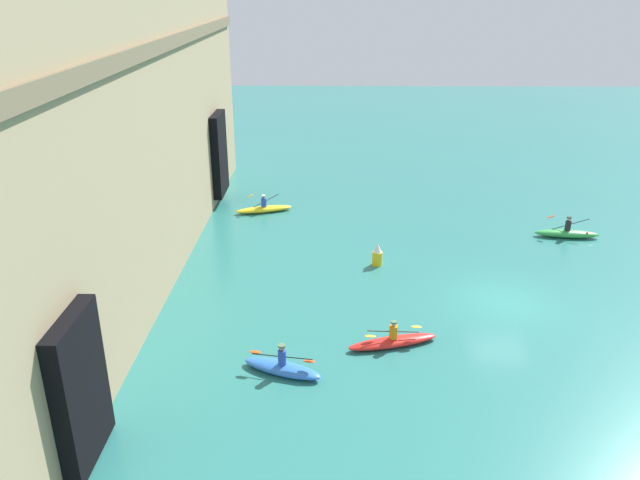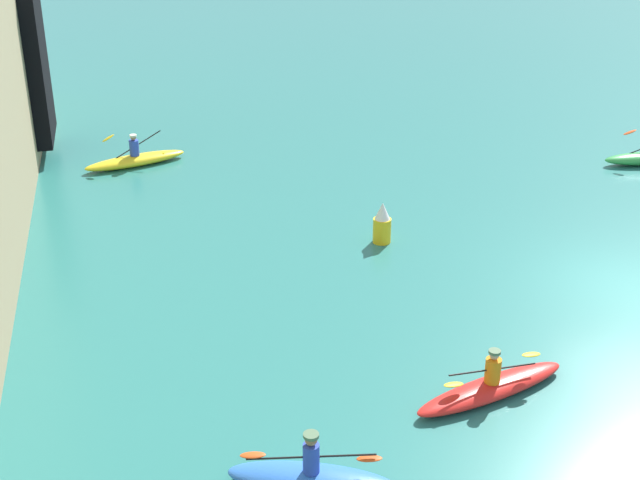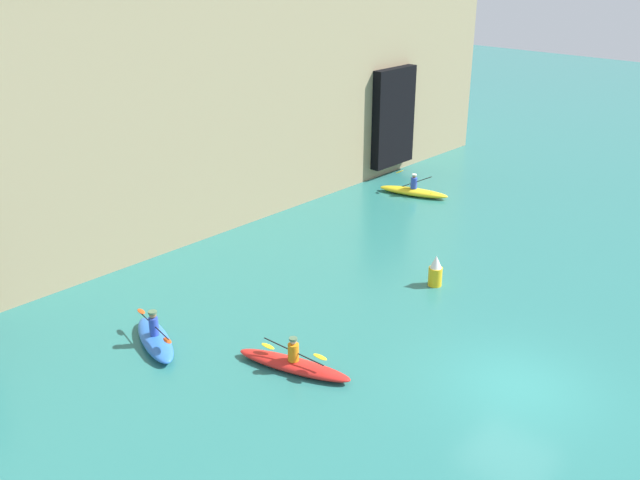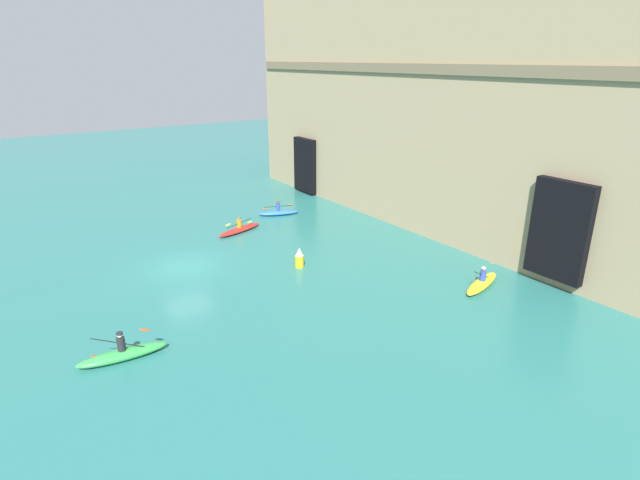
% 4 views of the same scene
% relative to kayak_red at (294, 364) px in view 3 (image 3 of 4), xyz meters
% --- Properties ---
extents(ground_plane, '(120.00, 120.00, 0.00)m').
position_rel_kayak_red_xyz_m(ground_plane, '(3.61, -5.10, -0.20)').
color(ground_plane, '#28706B').
extents(cliff_bluff, '(37.25, 8.13, 16.58)m').
position_rel_kayak_red_xyz_m(cliff_bluff, '(5.70, 13.31, 8.07)').
color(cliff_bluff, '#9E8966').
rests_on(cliff_bluff, ground).
extents(kayak_red, '(1.69, 3.61, 1.05)m').
position_rel_kayak_red_xyz_m(kayak_red, '(0.00, 0.00, 0.00)').
color(kayak_red, red).
rests_on(kayak_red, ground).
extents(kayak_yellow, '(1.70, 3.47, 1.16)m').
position_rel_kayak_red_xyz_m(kayak_yellow, '(14.71, 6.42, 0.01)').
color(kayak_yellow, yellow).
rests_on(kayak_yellow, ground).
extents(kayak_blue, '(1.81, 3.02, 1.15)m').
position_rel_kayak_red_xyz_m(kayak_blue, '(-1.86, 4.06, 0.02)').
color(kayak_blue, blue).
rests_on(kayak_blue, ground).
extents(marker_buoy, '(0.49, 0.49, 1.15)m').
position_rel_kayak_red_xyz_m(marker_buoy, '(7.28, 0.13, 0.33)').
color(marker_buoy, yellow).
rests_on(marker_buoy, ground).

